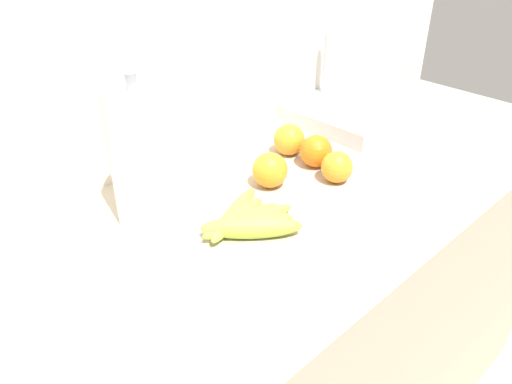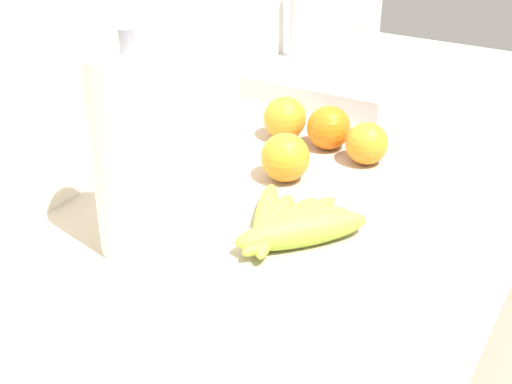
{
  "view_description": "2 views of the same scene",
  "coord_description": "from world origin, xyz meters",
  "px_view_note": "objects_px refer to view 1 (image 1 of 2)",
  "views": [
    {
      "loc": [
        -0.68,
        -0.6,
        1.46
      ],
      "look_at": [
        -0.09,
        0.02,
        0.94
      ],
      "focal_mm": 35.15,
      "sensor_mm": 36.0,
      "label": 1
    },
    {
      "loc": [
        -0.88,
        -0.39,
        1.41
      ],
      "look_at": [
        -0.15,
        0.03,
        0.96
      ],
      "focal_mm": 49.42,
      "sensor_mm": 36.0,
      "label": 2
    }
  ],
  "objects_px": {
    "banana_bunch": "(245,222)",
    "orange_far_right": "(269,171)",
    "orange_front": "(289,140)",
    "paper_towel_roll": "(141,159)",
    "orange_center": "(337,167)",
    "sink_basin": "(354,109)",
    "orange_back_left": "(316,151)"
  },
  "relations": [
    {
      "from": "orange_front",
      "to": "paper_towel_roll",
      "type": "distance_m",
      "value": 0.42
    },
    {
      "from": "orange_center",
      "to": "paper_towel_roll",
      "type": "xyz_separation_m",
      "value": [
        -0.38,
        0.16,
        0.1
      ]
    },
    {
      "from": "orange_far_right",
      "to": "orange_back_left",
      "type": "relative_size",
      "value": 1.02
    },
    {
      "from": "orange_far_right",
      "to": "orange_center",
      "type": "relative_size",
      "value": 1.1
    },
    {
      "from": "orange_center",
      "to": "paper_towel_roll",
      "type": "distance_m",
      "value": 0.43
    },
    {
      "from": "orange_back_left",
      "to": "sink_basin",
      "type": "xyz_separation_m",
      "value": [
        0.3,
        0.12,
        -0.01
      ]
    },
    {
      "from": "orange_center",
      "to": "paper_towel_roll",
      "type": "bearing_deg",
      "value": 157.18
    },
    {
      "from": "orange_front",
      "to": "banana_bunch",
      "type": "bearing_deg",
      "value": -151.34
    },
    {
      "from": "orange_front",
      "to": "orange_center",
      "type": "bearing_deg",
      "value": -97.96
    },
    {
      "from": "orange_center",
      "to": "orange_back_left",
      "type": "bearing_deg",
      "value": 73.91
    },
    {
      "from": "banana_bunch",
      "to": "orange_center",
      "type": "height_order",
      "value": "orange_center"
    },
    {
      "from": "banana_bunch",
      "to": "sink_basin",
      "type": "distance_m",
      "value": 0.63
    },
    {
      "from": "orange_center",
      "to": "sink_basin",
      "type": "distance_m",
      "value": 0.38
    },
    {
      "from": "banana_bunch",
      "to": "paper_towel_roll",
      "type": "height_order",
      "value": "paper_towel_roll"
    },
    {
      "from": "banana_bunch",
      "to": "orange_front",
      "type": "distance_m",
      "value": 0.34
    },
    {
      "from": "orange_back_left",
      "to": "paper_towel_roll",
      "type": "xyz_separation_m",
      "value": [
        -0.41,
        0.08,
        0.1
      ]
    },
    {
      "from": "orange_front",
      "to": "paper_towel_roll",
      "type": "relative_size",
      "value": 0.26
    },
    {
      "from": "orange_center",
      "to": "orange_front",
      "type": "relative_size",
      "value": 0.92
    },
    {
      "from": "banana_bunch",
      "to": "orange_front",
      "type": "relative_size",
      "value": 2.62
    },
    {
      "from": "orange_back_left",
      "to": "orange_center",
      "type": "bearing_deg",
      "value": -106.09
    },
    {
      "from": "banana_bunch",
      "to": "orange_center",
      "type": "distance_m",
      "value": 0.27
    },
    {
      "from": "banana_bunch",
      "to": "orange_far_right",
      "type": "bearing_deg",
      "value": 29.79
    },
    {
      "from": "banana_bunch",
      "to": "orange_center",
      "type": "bearing_deg",
      "value": -0.53
    },
    {
      "from": "orange_center",
      "to": "orange_front",
      "type": "distance_m",
      "value": 0.17
    },
    {
      "from": "orange_front",
      "to": "paper_towel_roll",
      "type": "height_order",
      "value": "paper_towel_roll"
    },
    {
      "from": "orange_far_right",
      "to": "orange_center",
      "type": "distance_m",
      "value": 0.15
    },
    {
      "from": "banana_bunch",
      "to": "sink_basin",
      "type": "relative_size",
      "value": 0.58
    },
    {
      "from": "orange_center",
      "to": "sink_basin",
      "type": "xyz_separation_m",
      "value": [
        0.32,
        0.19,
        -0.01
      ]
    },
    {
      "from": "orange_center",
      "to": "paper_towel_roll",
      "type": "height_order",
      "value": "paper_towel_roll"
    },
    {
      "from": "banana_bunch",
      "to": "orange_far_right",
      "type": "xyz_separation_m",
      "value": [
        0.15,
        0.09,
        0.02
      ]
    },
    {
      "from": "orange_far_right",
      "to": "sink_basin",
      "type": "bearing_deg",
      "value": 13.4
    },
    {
      "from": "banana_bunch",
      "to": "orange_back_left",
      "type": "bearing_deg",
      "value": 14.54
    }
  ]
}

